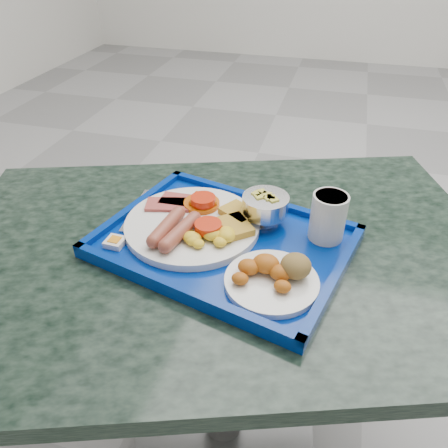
% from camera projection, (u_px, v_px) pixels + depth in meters
% --- Properties ---
extents(floor, '(6.00, 6.00, 0.00)m').
position_uv_depth(floor, '(365.00, 228.00, 2.12)').
color(floor, '#949597').
rests_on(floor, ground).
extents(table, '(1.29, 1.06, 0.69)m').
position_uv_depth(table, '(223.00, 308.00, 0.99)').
color(table, slate).
rests_on(table, floor).
extents(tray, '(0.55, 0.46, 0.03)m').
position_uv_depth(tray, '(224.00, 243.00, 0.88)').
color(tray, navy).
rests_on(tray, table).
extents(main_plate, '(0.28, 0.28, 0.04)m').
position_uv_depth(main_plate, '(196.00, 223.00, 0.90)').
color(main_plate, white).
rests_on(main_plate, tray).
extents(bread_plate, '(0.17, 0.17, 0.06)m').
position_uv_depth(bread_plate, '(275.00, 275.00, 0.76)').
color(bread_plate, white).
rests_on(bread_plate, tray).
extents(fruit_bowl, '(0.10, 0.10, 0.07)m').
position_uv_depth(fruit_bowl, '(265.00, 205.00, 0.90)').
color(fruit_bowl, '#BCBBBE').
rests_on(fruit_bowl, tray).
extents(juice_cup, '(0.07, 0.07, 0.10)m').
position_uv_depth(juice_cup, '(328.00, 216.00, 0.85)').
color(juice_cup, silver).
rests_on(juice_cup, tray).
extents(spoon, '(0.03, 0.16, 0.01)m').
position_uv_depth(spoon, '(159.00, 204.00, 0.98)').
color(spoon, '#BCBBBE').
rests_on(spoon, tray).
extents(knife, '(0.03, 0.17, 0.00)m').
position_uv_depth(knife, '(135.00, 210.00, 0.96)').
color(knife, '#BCBBBE').
rests_on(knife, tray).
extents(jam_packet, '(0.04, 0.04, 0.01)m').
position_uv_depth(jam_packet, '(115.00, 242.00, 0.86)').
color(jam_packet, white).
rests_on(jam_packet, tray).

